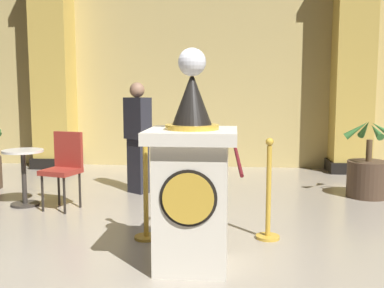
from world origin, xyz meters
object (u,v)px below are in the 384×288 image
Objects in this scene: pedestal_clock at (192,183)px; cafe_table at (24,170)px; stanchion_near at (268,204)px; potted_palm_right at (368,175)px; bystander_guest at (138,135)px; cafe_chair_red at (64,163)px; stanchion_far at (146,202)px.

pedestal_clock is 2.53× the size of cafe_table.
pedestal_clock reaches higher than cafe_table.
potted_palm_right is (1.50, 1.92, -0.05)m from stanchion_near.
bystander_guest is 1.22m from cafe_chair_red.
bystander_guest reaches higher than cafe_table.
pedestal_clock is at bearing -44.53° from cafe_chair_red.
potted_palm_right is at bearing 0.67° from bystander_guest.
stanchion_far is 2.15m from cafe_table.
stanchion_far is at bearing -32.42° from cafe_table.
stanchion_near is 2.60m from bystander_guest.
cafe_table is (-1.31, -0.86, -0.38)m from bystander_guest.
bystander_guest is (-1.72, 1.88, 0.48)m from stanchion_near.
bystander_guest is at bearing 33.20° from cafe_table.
bystander_guest reaches higher than stanchion_far.
potted_palm_right is at bearing 13.75° from cafe_chair_red.
stanchion_near is at bearing -128.09° from potted_palm_right.
pedestal_clock is 1.11m from stanchion_near.
stanchion_far is 1.66m from cafe_chair_red.
stanchion_far is 2.12m from bystander_guest.
bystander_guest is (-0.51, 2.01, 0.45)m from stanchion_far.
stanchion_near is 0.95× the size of stanchion_far.
pedestal_clock is 1.15× the size of bystander_guest.
stanchion_far is at bearing 128.26° from pedestal_clock.
cafe_chair_red is (-2.46, 0.95, 0.22)m from stanchion_near.
pedestal_clock is 1.68× the size of potted_palm_right.
stanchion_far is 1.12× the size of cafe_chair_red.
bystander_guest is at bearing 132.47° from stanchion_near.
stanchion_near reaches higher than cafe_table.
cafe_chair_red is (-0.74, -0.93, -0.26)m from bystander_guest.
cafe_chair_red is at bearing -7.70° from cafe_table.
stanchion_near is 0.64× the size of bystander_guest.
bystander_guest is at bearing 104.16° from stanchion_far.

